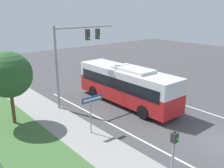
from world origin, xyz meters
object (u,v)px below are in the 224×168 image
(pedestrian_signal, at_px, (174,151))
(bus, at_px, (127,84))
(signal_gantry, at_px, (74,49))
(street_sign, at_px, (92,107))

(pedestrian_signal, bearing_deg, bus, 57.68)
(signal_gantry, height_order, street_sign, signal_gantry)
(bus, xyz_separation_m, signal_gantry, (-3.40, 2.64, 2.96))
(bus, bearing_deg, street_sign, -155.00)
(pedestrian_signal, bearing_deg, street_sign, 87.54)
(bus, xyz_separation_m, street_sign, (-5.50, -2.56, 0.11))
(pedestrian_signal, relative_size, street_sign, 1.05)
(bus, height_order, pedestrian_signal, bus)
(bus, height_order, street_sign, bus)
(street_sign, bearing_deg, pedestrian_signal, -92.46)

